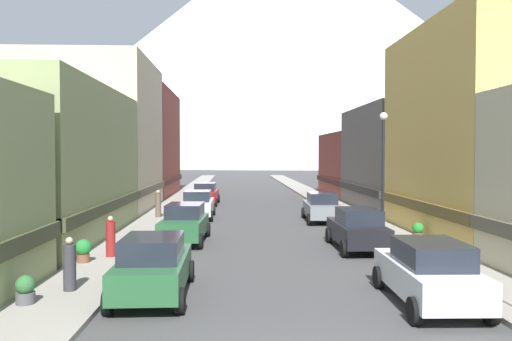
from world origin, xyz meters
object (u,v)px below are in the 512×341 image
Objects in this scene: car_left_1 at (185,223)px; potted_plant_2 at (418,231)px; car_left_3 at (206,194)px; streetlamp_right at (383,157)px; pedestrian_0 at (70,266)px; car_left_2 at (198,204)px; car_right_2 at (322,207)px; potted_plant_0 at (83,250)px; car_right_1 at (358,229)px; pedestrian_1 at (111,238)px; potted_plant_1 at (25,290)px; car_left_0 at (153,266)px; pedestrian_2 at (158,205)px; car_right_0 at (429,272)px.

car_left_1 is 5.62× the size of potted_plant_2.
streetlamp_right reaches higher than car_left_3.
car_left_1 is at bearing 74.31° from pedestrian_0.
streetlamp_right reaches higher than car_left_2.
car_right_2 reaches higher than potted_plant_0.
car_right_1 is 10.20m from pedestrian_1.
pedestrian_1 is at bearing -133.35° from car_right_2.
potted_plant_2 is at bearing 17.02° from potted_plant_0.
car_left_2 is at bearing 139.36° from potted_plant_2.
potted_plant_1 is (-10.80, -7.84, -0.37)m from car_right_1.
streetlamp_right is at bearing -63.01° from car_left_3.
car_left_0 is 2.46m from pedestrian_0.
pedestrian_1 is at bearing -90.00° from pedestrian_2.
potted_plant_1 is at bearing -162.50° from car_left_0.
car_right_1 reaches higher than potted_plant_2.
pedestrian_0 is (-2.45, -26.08, -0.04)m from car_left_3.
potted_plant_1 is 18.28m from pedestrian_2.
car_right_1 is 0.75× the size of streetlamp_right.
car_left_2 is 17.55m from pedestrian_0.
potted_plant_2 is 15.96m from pedestrian_2.
car_left_0 is at bearing -64.31° from pedestrian_1.
potted_plant_1 is at bearing -97.01° from pedestrian_1.
potted_plant_1 is (-10.80, 0.08, -0.37)m from car_right_0.
streetlamp_right is (-1.65, 0.00, 3.44)m from potted_plant_2.
pedestrian_1 is 0.92× the size of pedestrian_2.
car_right_0 is (7.60, -1.09, 0.00)m from car_left_0.
pedestrian_0 is at bearing 172.35° from car_right_0.
car_right_0 is 1.00× the size of car_right_2.
car_left_1 is 0.76× the size of streetlamp_right.
potted_plant_0 is 5.09m from potted_plant_1.
streetlamp_right is at bearing 34.95° from pedestrian_0.
potted_plant_0 is at bearing 90.00° from potted_plant_1.
car_left_3 reaches higher than potted_plant_1.
car_left_1 is 2.64× the size of pedestrian_2.
car_right_2 is 2.87× the size of pedestrian_0.
car_left_2 is 0.99× the size of car_right_0.
car_right_1 is (7.60, -10.81, 0.00)m from car_left_2.
pedestrian_2 is (0.00, 16.99, 0.07)m from pedestrian_0.
streetlamp_right is at bearing 179.99° from potted_plant_2.
potted_plant_0 is (-3.20, -4.91, -0.30)m from car_left_1.
streetlamp_right is (1.55, 9.46, 3.09)m from car_right_0.
streetlamp_right is (11.60, -8.88, 3.05)m from pedestrian_2.
car_right_1 and car_right_2 have the same top height.
car_left_2 is at bearing 90.02° from car_left_1.
car_left_0 is 8.99m from car_left_1.
streetlamp_right is (11.60, 8.11, 3.12)m from pedestrian_0.
car_left_3 is 13.04m from car_right_2.
streetlamp_right is at bearing 15.75° from pedestrian_1.
potted_plant_0 is (-10.80, -11.66, -0.30)m from car_right_2.
car_left_1 reaches higher than pedestrian_1.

